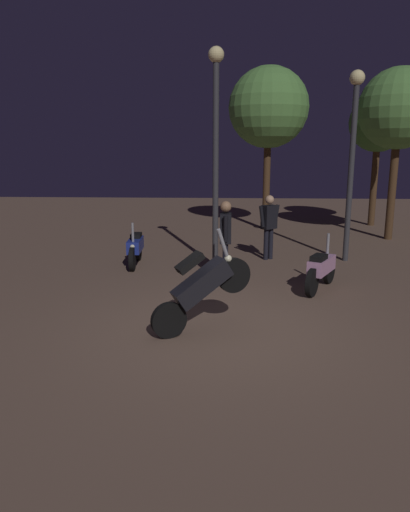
# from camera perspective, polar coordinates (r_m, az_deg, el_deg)

# --- Properties ---
(ground_plane) EXTENTS (40.00, 40.00, 0.00)m
(ground_plane) POSITION_cam_1_polar(r_m,az_deg,el_deg) (7.73, 2.25, -8.78)
(ground_plane) COLOR brown
(motorcycle_black_foreground) EXTENTS (1.52, 0.85, 1.63)m
(motorcycle_black_foreground) POSITION_cam_1_polar(r_m,az_deg,el_deg) (7.39, -0.41, -3.66)
(motorcycle_black_foreground) COLOR black
(motorcycle_black_foreground) RESTS_ON ground_plane
(motorcycle_blue_parked_left) EXTENTS (0.35, 1.66, 1.11)m
(motorcycle_blue_parked_left) POSITION_cam_1_polar(r_m,az_deg,el_deg) (11.82, -8.29, 0.98)
(motorcycle_blue_parked_left) COLOR black
(motorcycle_blue_parked_left) RESTS_ON ground_plane
(motorcycle_pink_parked_right) EXTENTS (0.88, 1.51, 1.11)m
(motorcycle_pink_parked_right) POSITION_cam_1_polar(r_m,az_deg,el_deg) (9.97, 13.68, -1.49)
(motorcycle_pink_parked_right) COLOR black
(motorcycle_pink_parked_right) RESTS_ON ground_plane
(person_rider_beside) EXTENTS (0.24, 0.67, 1.74)m
(person_rider_beside) POSITION_cam_1_polar(r_m,az_deg,el_deg) (10.21, 2.45, 2.68)
(person_rider_beside) COLOR black
(person_rider_beside) RESTS_ON ground_plane
(person_bystander_far) EXTENTS (0.59, 0.47, 1.66)m
(person_bystander_far) POSITION_cam_1_polar(r_m,az_deg,el_deg) (12.33, 7.63, 4.09)
(person_bystander_far) COLOR black
(person_bystander_far) RESTS_ON ground_plane
(streetlamp_near) EXTENTS (0.36, 0.36, 5.03)m
(streetlamp_near) POSITION_cam_1_polar(r_m,az_deg,el_deg) (11.37, 1.29, 14.61)
(streetlamp_near) COLOR #38383D
(streetlamp_near) RESTS_ON ground_plane
(streetlamp_far) EXTENTS (0.36, 0.36, 4.62)m
(streetlamp_far) POSITION_cam_1_polar(r_m,az_deg,el_deg) (12.46, 17.20, 12.86)
(streetlamp_far) COLOR #38383D
(streetlamp_far) RESTS_ON ground_plane
(tree_left_bg) EXTENTS (2.68, 2.68, 5.47)m
(tree_left_bg) POSITION_cam_1_polar(r_m,az_deg,el_deg) (16.87, 7.58, 17.06)
(tree_left_bg) COLOR #4C331E
(tree_left_bg) RESTS_ON ground_plane
(tree_center_bg) EXTENTS (2.40, 2.40, 5.16)m
(tree_center_bg) POSITION_cam_1_polar(r_m,az_deg,el_deg) (15.97, 22.10, 15.86)
(tree_center_bg) COLOR #4C331E
(tree_center_bg) RESTS_ON ground_plane
(tree_right_bg) EXTENTS (2.06, 2.06, 4.71)m
(tree_right_bg) POSITION_cam_1_polar(r_m,az_deg,el_deg) (18.66, 19.97, 14.58)
(tree_right_bg) COLOR #4C331E
(tree_right_bg) RESTS_ON ground_plane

